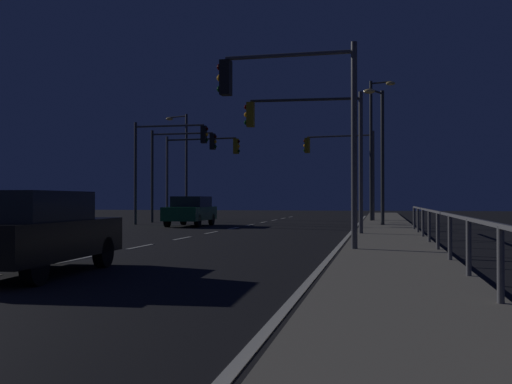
{
  "coord_description": "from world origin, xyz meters",
  "views": [
    {
      "loc": [
        7.0,
        -4.49,
        1.42
      ],
      "look_at": [
        1.92,
        20.99,
        1.72
      ],
      "focal_mm": 43.61,
      "sensor_mm": 36.0,
      "label": 1
    }
  ],
  "objects_px": {
    "car": "(31,231)",
    "traffic_light_mid_right": "(293,105)",
    "traffic_light_far_center": "(198,160)",
    "traffic_light_far_right": "(166,152)",
    "street_lamp_across_street": "(183,156)",
    "traffic_light_far_left": "(309,133)",
    "car_oncoming": "(191,211)",
    "traffic_light_near_right": "(342,157)",
    "street_lamp_median": "(380,143)",
    "street_lamp_mid_block": "(374,139)",
    "traffic_light_mid_left": "(179,157)"
  },
  "relations": [
    {
      "from": "traffic_light_far_right",
      "to": "street_lamp_across_street",
      "type": "xyz_separation_m",
      "value": [
        -2.65,
        11.32,
        0.56
      ]
    },
    {
      "from": "traffic_light_far_center",
      "to": "street_lamp_across_street",
      "type": "relative_size",
      "value": 0.71
    },
    {
      "from": "car_oncoming",
      "to": "traffic_light_mid_right",
      "type": "bearing_deg",
      "value": -63.63
    },
    {
      "from": "traffic_light_mid_right",
      "to": "traffic_light_far_right",
      "type": "height_order",
      "value": "traffic_light_far_right"
    },
    {
      "from": "traffic_light_near_right",
      "to": "traffic_light_far_right",
      "type": "distance_m",
      "value": 11.11
    },
    {
      "from": "traffic_light_mid_right",
      "to": "street_lamp_mid_block",
      "type": "distance_m",
      "value": 21.74
    },
    {
      "from": "traffic_light_near_right",
      "to": "street_lamp_mid_block",
      "type": "height_order",
      "value": "street_lamp_mid_block"
    },
    {
      "from": "car_oncoming",
      "to": "traffic_light_mid_left",
      "type": "bearing_deg",
      "value": 115.64
    },
    {
      "from": "traffic_light_mid_left",
      "to": "street_lamp_median",
      "type": "height_order",
      "value": "street_lamp_median"
    },
    {
      "from": "traffic_light_far_right",
      "to": "street_lamp_across_street",
      "type": "relative_size",
      "value": 0.74
    },
    {
      "from": "car_oncoming",
      "to": "traffic_light_near_right",
      "type": "distance_m",
      "value": 10.88
    },
    {
      "from": "traffic_light_far_center",
      "to": "traffic_light_far_right",
      "type": "xyz_separation_m",
      "value": [
        -0.23,
        -5.46,
        0.1
      ]
    },
    {
      "from": "car_oncoming",
      "to": "traffic_light_far_center",
      "type": "height_order",
      "value": "traffic_light_far_center"
    },
    {
      "from": "traffic_light_near_right",
      "to": "street_lamp_median",
      "type": "xyz_separation_m",
      "value": [
        2.29,
        -7.29,
        0.21
      ]
    },
    {
      "from": "car",
      "to": "street_lamp_across_street",
      "type": "xyz_separation_m",
      "value": [
        -7.87,
        33.45,
        3.79
      ]
    },
    {
      "from": "car",
      "to": "traffic_light_mid_left",
      "type": "distance_m",
      "value": 26.02
    },
    {
      "from": "street_lamp_across_street",
      "to": "street_lamp_mid_block",
      "type": "distance_m",
      "value": 15.24
    },
    {
      "from": "car",
      "to": "street_lamp_mid_block",
      "type": "distance_m",
      "value": 28.34
    },
    {
      "from": "car_oncoming",
      "to": "traffic_light_mid_right",
      "type": "height_order",
      "value": "traffic_light_mid_right"
    },
    {
      "from": "car",
      "to": "car_oncoming",
      "type": "bearing_deg",
      "value": 99.27
    },
    {
      "from": "traffic_light_far_center",
      "to": "car",
      "type": "bearing_deg",
      "value": -79.77
    },
    {
      "from": "street_lamp_median",
      "to": "street_lamp_across_street",
      "type": "distance_m",
      "value": 19.04
    },
    {
      "from": "traffic_light_far_left",
      "to": "traffic_light_near_right",
      "type": "distance_m",
      "value": 15.19
    },
    {
      "from": "traffic_light_mid_right",
      "to": "traffic_light_far_center",
      "type": "xyz_separation_m",
      "value": [
        -9.12,
        21.87,
        0.03
      ]
    },
    {
      "from": "car",
      "to": "traffic_light_far_center",
      "type": "bearing_deg",
      "value": 100.23
    },
    {
      "from": "street_lamp_median",
      "to": "street_lamp_across_street",
      "type": "relative_size",
      "value": 0.87
    },
    {
      "from": "car",
      "to": "traffic_light_near_right",
      "type": "height_order",
      "value": "traffic_light_near_right"
    },
    {
      "from": "traffic_light_far_right",
      "to": "street_lamp_mid_block",
      "type": "distance_m",
      "value": 12.49
    },
    {
      "from": "traffic_light_far_left",
      "to": "street_lamp_mid_block",
      "type": "relative_size",
      "value": 0.63
    },
    {
      "from": "traffic_light_near_right",
      "to": "traffic_light_far_right",
      "type": "height_order",
      "value": "traffic_light_far_right"
    },
    {
      "from": "car_oncoming",
      "to": "traffic_light_far_center",
      "type": "distance_m",
      "value": 7.46
    },
    {
      "from": "traffic_light_mid_left",
      "to": "street_lamp_median",
      "type": "relative_size",
      "value": 0.84
    },
    {
      "from": "car",
      "to": "traffic_light_far_center",
      "type": "relative_size",
      "value": 0.81
    },
    {
      "from": "street_lamp_across_street",
      "to": "traffic_light_far_left",
      "type": "bearing_deg",
      "value": -60.44
    },
    {
      "from": "traffic_light_mid_left",
      "to": "traffic_light_far_right",
      "type": "distance_m",
      "value": 3.12
    },
    {
      "from": "traffic_light_far_center",
      "to": "traffic_light_far_right",
      "type": "distance_m",
      "value": 5.47
    },
    {
      "from": "traffic_light_far_right",
      "to": "street_lamp_across_street",
      "type": "distance_m",
      "value": 11.64
    },
    {
      "from": "traffic_light_far_center",
      "to": "traffic_light_far_right",
      "type": "bearing_deg",
      "value": -92.45
    },
    {
      "from": "traffic_light_far_right",
      "to": "street_lamp_median",
      "type": "distance_m",
      "value": 11.7
    },
    {
      "from": "traffic_light_far_center",
      "to": "street_lamp_median",
      "type": "distance_m",
      "value": 13.24
    },
    {
      "from": "car_oncoming",
      "to": "traffic_light_mid_left",
      "type": "xyz_separation_m",
      "value": [
        -2.04,
        4.24,
        3.15
      ]
    },
    {
      "from": "traffic_light_near_right",
      "to": "car_oncoming",
      "type": "bearing_deg",
      "value": -136.57
    },
    {
      "from": "car_oncoming",
      "to": "street_lamp_across_street",
      "type": "distance_m",
      "value": 13.75
    },
    {
      "from": "street_lamp_median",
      "to": "traffic_light_far_center",
      "type": "bearing_deg",
      "value": 149.44
    },
    {
      "from": "traffic_light_far_left",
      "to": "traffic_light_mid_right",
      "type": "height_order",
      "value": "traffic_light_mid_right"
    },
    {
      "from": "traffic_light_mid_right",
      "to": "traffic_light_far_center",
      "type": "relative_size",
      "value": 0.97
    },
    {
      "from": "traffic_light_mid_right",
      "to": "street_lamp_median",
      "type": "xyz_separation_m",
      "value": [
        2.28,
        15.14,
        0.3
      ]
    },
    {
      "from": "car",
      "to": "traffic_light_mid_right",
      "type": "relative_size",
      "value": 0.83
    },
    {
      "from": "traffic_light_mid_right",
      "to": "traffic_light_far_center",
      "type": "distance_m",
      "value": 23.7
    },
    {
      "from": "traffic_light_mid_left",
      "to": "traffic_light_near_right",
      "type": "bearing_deg",
      "value": 16.87
    }
  ]
}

